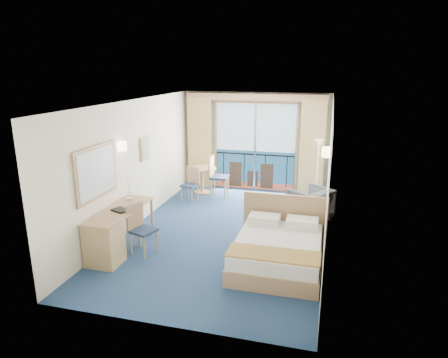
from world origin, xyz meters
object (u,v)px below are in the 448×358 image
(floor_lamp, at_px, (318,155))
(table_chair_b, at_px, (191,182))
(table_chair_a, at_px, (216,174))
(bed, at_px, (278,250))
(desk, at_px, (108,237))
(nightstand, at_px, (313,225))
(armchair, at_px, (310,204))
(desk_chair, at_px, (140,226))
(round_table, at_px, (202,174))

(floor_lamp, bearing_deg, table_chair_b, -168.80)
(table_chair_a, bearing_deg, table_chair_b, 134.33)
(bed, relative_size, desk, 1.11)
(nightstand, distance_m, floor_lamp, 2.47)
(armchair, bearing_deg, table_chair_a, -74.54)
(desk_chair, bearing_deg, bed, -68.45)
(bed, bearing_deg, nightstand, 68.22)
(armchair, distance_m, floor_lamp, 1.49)
(armchair, xyz_separation_m, table_chair_b, (-3.05, 0.58, 0.12))
(desk_chair, xyz_separation_m, table_chair_a, (0.40, 3.68, 0.07))
(nightstand, relative_size, table_chair_a, 0.53)
(nightstand, relative_size, floor_lamp, 0.34)
(bed, bearing_deg, desk, -168.10)
(round_table, xyz_separation_m, table_chair_b, (-0.07, -0.67, -0.04))
(bed, height_order, table_chair_b, bed)
(round_table, distance_m, table_chair_b, 0.68)
(bed, xyz_separation_m, desk_chair, (-2.54, -0.17, 0.25))
(desk_chair, bearing_deg, desk, 155.42)
(nightstand, xyz_separation_m, desk, (-3.46, -1.92, 0.16))
(nightstand, xyz_separation_m, floor_lamp, (-0.03, 2.27, 0.96))
(floor_lamp, xyz_separation_m, table_chair_a, (-2.63, -0.07, -0.63))
(armchair, bearing_deg, bed, 29.75)
(armchair, height_order, round_table, armchair)
(table_chair_b, bearing_deg, armchair, 1.19)
(bed, height_order, nightstand, bed)
(desk, bearing_deg, nightstand, 29.06)
(armchair, distance_m, round_table, 3.23)
(nightstand, relative_size, table_chair_b, 0.65)
(nightstand, bearing_deg, armchair, 96.15)
(nightstand, bearing_deg, floor_lamp, 90.64)
(round_table, bearing_deg, table_chair_b, -96.20)
(desk, height_order, desk_chair, desk_chair)
(table_chair_a, bearing_deg, nightstand, -132.52)
(table_chair_a, bearing_deg, floor_lamp, -91.31)
(bed, xyz_separation_m, table_chair_a, (-2.14, 3.50, 0.32))
(table_chair_a, bearing_deg, desk_chair, 170.89)
(bed, distance_m, armchair, 2.41)
(armchair, relative_size, desk_chair, 0.86)
(armchair, relative_size, desk, 0.47)
(armchair, height_order, table_chair_a, table_chair_a)
(nightstand, height_order, table_chair_b, table_chair_b)
(bed, distance_m, table_chair_a, 4.11)
(nightstand, xyz_separation_m, round_table, (-3.09, 2.33, 0.25))
(floor_lamp, relative_size, table_chair_a, 1.53)
(bed, relative_size, desk_chair, 2.03)
(armchair, relative_size, floor_lamp, 0.50)
(armchair, xyz_separation_m, table_chair_a, (-2.54, 1.13, 0.23))
(armchair, bearing_deg, desk, -8.74)
(armchair, relative_size, table_chair_a, 0.76)
(table_chair_b, bearing_deg, desk_chair, -76.02)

